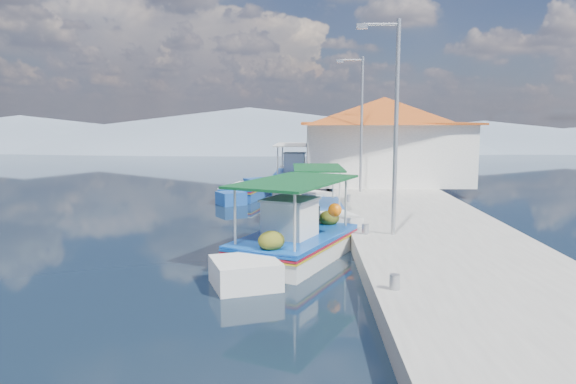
{
  "coord_description": "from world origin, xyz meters",
  "views": [
    {
      "loc": [
        2.02,
        -13.1,
        3.81
      ],
      "look_at": [
        1.49,
        5.02,
        1.3
      ],
      "focal_mm": 33.29,
      "sensor_mm": 36.0,
      "label": 1
    }
  ],
  "objects": [
    {
      "name": "main_caique",
      "position": [
        1.76,
        1.08,
        0.46
      ],
      "size": [
        4.08,
        6.65,
        2.41
      ],
      "rotation": [
        0.0,
        0.0,
        0.43
      ],
      "color": "white",
      "rests_on": "ground"
    },
    {
      "name": "caique_green_canopy",
      "position": [
        2.56,
        6.82,
        0.33
      ],
      "size": [
        1.9,
        5.96,
        2.23
      ],
      "rotation": [
        0.0,
        0.0,
        -0.03
      ],
      "color": "white",
      "rests_on": "ground"
    },
    {
      "name": "caique_far",
      "position": [
        1.5,
        17.77,
        0.48
      ],
      "size": [
        2.35,
        7.4,
        2.59
      ],
      "rotation": [
        0.0,
        0.0,
        0.04
      ],
      "color": "white",
      "rests_on": "ground"
    },
    {
      "name": "ground",
      "position": [
        0.0,
        0.0,
        0.0
      ],
      "size": [
        160.0,
        160.0,
        0.0
      ],
      "primitive_type": "plane",
      "color": "black",
      "rests_on": "ground"
    },
    {
      "name": "harbor_building",
      "position": [
        6.2,
        15.0,
        2.78
      ],
      "size": [
        10.49,
        10.49,
        4.4
      ],
      "color": "white",
      "rests_on": "quay"
    },
    {
      "name": "caique_blue_hull",
      "position": [
        -0.79,
        12.16,
        0.26
      ],
      "size": [
        2.37,
        5.28,
        0.96
      ],
      "rotation": [
        0.0,
        0.0,
        0.22
      ],
      "color": "#1A4A9C",
      "rests_on": "ground"
    },
    {
      "name": "lamp_post_near",
      "position": [
        4.51,
        2.0,
        3.85
      ],
      "size": [
        1.21,
        0.14,
        6.0
      ],
      "color": "#A5A8AD",
      "rests_on": "quay"
    },
    {
      "name": "mountain_ridge",
      "position": [
        6.54,
        56.0,
        2.04
      ],
      "size": [
        171.4,
        96.0,
        5.5
      ],
      "color": "gray",
      "rests_on": "ground"
    },
    {
      "name": "bollards",
      "position": [
        3.8,
        5.25,
        0.65
      ],
      "size": [
        0.2,
        17.2,
        0.3
      ],
      "color": "#A5A8AD",
      "rests_on": "quay"
    },
    {
      "name": "quay",
      "position": [
        5.9,
        6.0,
        0.25
      ],
      "size": [
        5.0,
        44.0,
        0.5
      ],
      "primitive_type": "cube",
      "color": "#ADABA2",
      "rests_on": "ground"
    },
    {
      "name": "lamp_post_far",
      "position": [
        4.51,
        11.0,
        3.85
      ],
      "size": [
        1.21,
        0.14,
        6.0
      ],
      "color": "#A5A8AD",
      "rests_on": "quay"
    }
  ]
}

